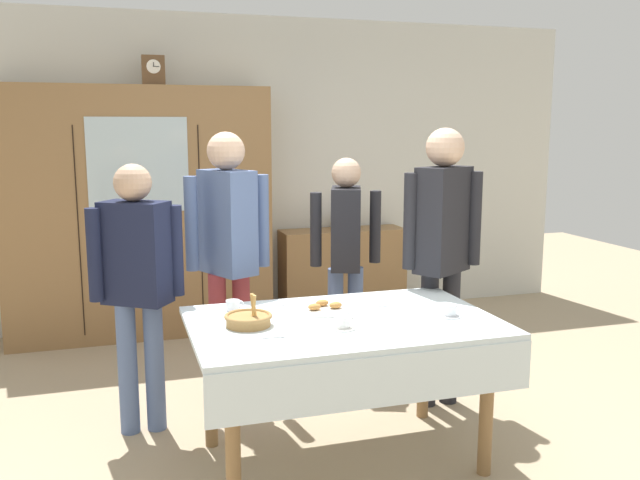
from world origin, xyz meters
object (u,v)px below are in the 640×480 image
at_px(mantel_clock, 153,71).
at_px(tea_cup_near_left, 233,307).
at_px(spoon_back_edge, 381,306).
at_px(wall_cabinet, 140,214).
at_px(book_stack, 343,223).
at_px(dining_table, 345,342).
at_px(person_near_right_end, 137,273).
at_px(bread_basket, 248,319).
at_px(person_behind_table_right, 346,245).
at_px(pastry_plate, 324,308).
at_px(person_beside_shelf, 228,241).
at_px(tea_cup_back_edge, 449,311).
at_px(spoon_far_left, 278,337).
at_px(spoon_mid_left, 278,306).
at_px(bookshelf_low, 342,273).
at_px(tea_cup_far_left, 343,324).

height_order(mantel_clock, tea_cup_near_left, mantel_clock).
relative_size(tea_cup_near_left, spoon_back_edge, 1.09).
xyz_separation_m(wall_cabinet, book_stack, (1.80, 0.05, -0.16)).
relative_size(dining_table, person_near_right_end, 1.01).
bearing_deg(bread_basket, person_behind_table_right, 52.19).
bearing_deg(pastry_plate, dining_table, -79.28).
xyz_separation_m(mantel_clock, person_near_right_end, (-0.25, -1.89, -1.25)).
bearing_deg(person_beside_shelf, spoon_back_edge, -45.62).
height_order(tea_cup_back_edge, person_near_right_end, person_near_right_end).
distance_m(tea_cup_near_left, spoon_far_left, 0.52).
bearing_deg(book_stack, spoon_mid_left, -117.17).
height_order(tea_cup_back_edge, pastry_plate, tea_cup_back_edge).
height_order(spoon_far_left, spoon_back_edge, same).
height_order(wall_cabinet, spoon_back_edge, wall_cabinet).
relative_size(bookshelf_low, tea_cup_near_left, 8.84).
distance_m(tea_cup_near_left, person_beside_shelf, 0.66).
xyz_separation_m(tea_cup_back_edge, spoon_mid_left, (-0.81, 0.46, -0.02)).
xyz_separation_m(pastry_plate, spoon_back_edge, (0.32, -0.01, -0.01)).
distance_m(wall_cabinet, bookshelf_low, 1.90).
distance_m(person_behind_table_right, person_beside_shelf, 0.95).
distance_m(spoon_back_edge, person_beside_shelf, 1.07).
bearing_deg(person_beside_shelf, dining_table, -65.16).
height_order(bookshelf_low, spoon_far_left, bookshelf_low).
distance_m(spoon_mid_left, spoon_back_edge, 0.57).
bearing_deg(book_stack, pastry_plate, -111.18).
xyz_separation_m(dining_table, bookshelf_low, (0.90, 2.64, -0.25)).
distance_m(dining_table, person_near_right_end, 1.25).
distance_m(pastry_plate, spoon_far_left, 0.52).
bearing_deg(tea_cup_near_left, spoon_mid_left, 8.34).
bearing_deg(person_near_right_end, pastry_plate, -26.72).
xyz_separation_m(bookshelf_low, tea_cup_back_edge, (-0.35, -2.72, 0.39)).
relative_size(tea_cup_near_left, person_behind_table_right, 0.08).
bearing_deg(pastry_plate, spoon_mid_left, 143.15).
xyz_separation_m(dining_table, person_beside_shelf, (-0.44, 0.94, 0.39)).
bearing_deg(tea_cup_back_edge, pastry_plate, 153.25).
bearing_deg(dining_table, spoon_far_left, -157.73).
distance_m(person_behind_table_right, person_near_right_end, 1.55).
xyz_separation_m(dining_table, pastry_plate, (-0.04, 0.22, 0.12)).
distance_m(tea_cup_near_left, spoon_mid_left, 0.26).
relative_size(spoon_far_left, person_beside_shelf, 0.07).
distance_m(wall_cabinet, tea_cup_far_left, 2.85).
bearing_deg(dining_table, spoon_back_edge, 36.67).
xyz_separation_m(mantel_clock, spoon_back_edge, (1.02, -2.38, -1.42)).
relative_size(tea_cup_near_left, spoon_far_left, 1.09).
bearing_deg(mantel_clock, spoon_far_left, -82.72).
bearing_deg(pastry_plate, tea_cup_back_edge, -26.75).
height_order(bookshelf_low, person_near_right_end, person_near_right_end).
height_order(spoon_mid_left, person_beside_shelf, person_beside_shelf).
height_order(tea_cup_back_edge, spoon_back_edge, tea_cup_back_edge).
distance_m(book_stack, person_behind_table_right, 1.44).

